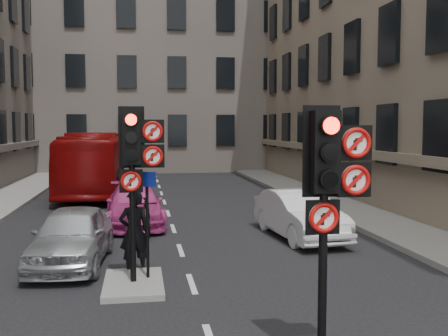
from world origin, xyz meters
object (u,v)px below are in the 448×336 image
object	(u,v)px
car_silver	(72,236)
bus_red	(94,163)
motorcycle	(146,217)
info_sign	(147,210)
signal_far	(136,156)
motorcyclist	(134,232)
car_white	(299,214)
signal_near	(330,179)
car_pink	(134,205)

from	to	relation	value
car_silver	bus_red	distance (m)	13.75
motorcycle	info_sign	xyz separation A→B (m)	(-0.04, -4.84, 1.00)
info_sign	signal_far	bearing A→B (deg)	-119.39
motorcycle	motorcyclist	world-z (taller)	motorcyclist
bus_red	info_sign	distance (m)	15.68
bus_red	car_white	bearing A→B (deg)	-59.18
car_white	motorcyclist	xyz separation A→B (m)	(-4.77, -3.01, 0.24)
signal_near	bus_red	size ratio (longest dim) A/B	0.33
signal_near	car_silver	bearing A→B (deg)	124.59
car_silver	car_white	size ratio (longest dim) A/B	0.96
car_pink	signal_far	bearing A→B (deg)	-91.82
car_pink	motorcycle	distance (m)	1.89
motorcyclist	info_sign	xyz separation A→B (m)	(0.28, -0.80, 0.62)
signal_near	bus_red	xyz separation A→B (m)	(-4.73, 19.72, -1.09)
car_white	car_pink	bearing A→B (deg)	143.50
bus_red	car_pink	bearing A→B (deg)	-76.59
car_white	info_sign	world-z (taller)	info_sign
car_silver	info_sign	bearing A→B (deg)	-41.37
car_white	bus_red	world-z (taller)	bus_red
signal_near	info_sign	distance (m)	4.95
signal_far	bus_red	size ratio (longest dim) A/B	0.33
car_pink	info_sign	xyz separation A→B (m)	(0.33, -6.70, 0.91)
signal_near	car_pink	bearing A→B (deg)	103.98
car_silver	motorcyclist	xyz separation A→B (m)	(1.47, -1.00, 0.25)
signal_far	motorcycle	xyz separation A→B (m)	(0.25, 5.05, -2.14)
signal_far	car_white	size ratio (longest dim) A/B	0.84
signal_far	car_white	distance (m)	6.50
bus_red	motorcyclist	xyz separation A→B (m)	(2.06, -14.71, -0.55)
bus_red	motorcyclist	world-z (taller)	bus_red
signal_near	info_sign	size ratio (longest dim) A/B	1.60
motorcyclist	car_white	bearing A→B (deg)	-162.67
car_silver	car_white	world-z (taller)	car_white
info_sign	car_pink	bearing A→B (deg)	108.78
signal_near	signal_far	xyz separation A→B (m)	(-2.60, 4.00, 0.12)
signal_near	bus_red	distance (m)	20.31
car_silver	info_sign	xyz separation A→B (m)	(1.76, -1.80, 0.87)
signal_near	car_pink	distance (m)	11.40
bus_red	motorcycle	xyz separation A→B (m)	(2.39, -10.67, -0.93)
motorcyclist	bus_red	bearing A→B (deg)	-96.91
motorcycle	motorcyclist	bearing A→B (deg)	-99.33
car_white	motorcycle	xyz separation A→B (m)	(-4.45, 1.04, -0.14)
car_pink	signal_near	bearing A→B (deg)	-78.80
car_white	motorcyclist	world-z (taller)	motorcyclist
bus_red	motorcyclist	distance (m)	14.87
signal_near	motorcyclist	size ratio (longest dim) A/B	1.90
signal_far	car_pink	size ratio (longest dim) A/B	0.80
motorcyclist	info_sign	distance (m)	1.05
signal_far	motorcyclist	xyz separation A→B (m)	(-0.07, 1.01, -1.76)
bus_red	info_sign	size ratio (longest dim) A/B	4.79
car_pink	motorcycle	world-z (taller)	car_pink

